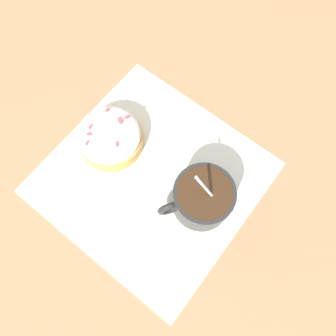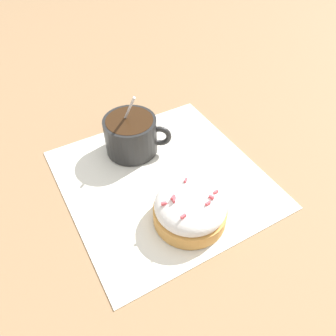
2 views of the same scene
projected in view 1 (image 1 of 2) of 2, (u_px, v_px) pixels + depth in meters
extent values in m
plane|color=#93704C|center=(152.00, 177.00, 0.51)|extent=(3.00, 3.00, 0.00)
cube|color=white|center=(152.00, 177.00, 0.51)|extent=(0.32, 0.31, 0.00)
cylinder|color=black|center=(203.00, 198.00, 0.46)|extent=(0.09, 0.09, 0.06)
cylinder|color=#331E0F|center=(205.00, 194.00, 0.44)|extent=(0.08, 0.08, 0.01)
torus|color=black|center=(170.00, 208.00, 0.46)|extent=(0.03, 0.04, 0.04)
ellipsoid|color=silver|center=(186.00, 196.00, 0.49)|extent=(0.03, 0.02, 0.01)
cylinder|color=silver|center=(212.00, 195.00, 0.43)|extent=(0.05, 0.02, 0.10)
cylinder|color=#D19347|center=(111.00, 140.00, 0.51)|extent=(0.10, 0.10, 0.02)
ellipsoid|color=white|center=(109.00, 135.00, 0.50)|extent=(0.10, 0.10, 0.04)
cube|color=#EA4C56|center=(121.00, 122.00, 0.48)|extent=(0.01, 0.01, 0.00)
cube|color=#EA4C56|center=(90.00, 128.00, 0.48)|extent=(0.00, 0.01, 0.00)
cube|color=#EA4C56|center=(117.00, 143.00, 0.47)|extent=(0.01, 0.01, 0.00)
cube|color=#EA4C56|center=(107.00, 110.00, 0.49)|extent=(0.00, 0.01, 0.00)
cube|color=#EA4C56|center=(89.00, 134.00, 0.48)|extent=(0.01, 0.01, 0.00)
cube|color=#EA4C56|center=(87.00, 143.00, 0.48)|extent=(0.00, 0.01, 0.00)
cube|color=#EA4C56|center=(119.00, 120.00, 0.48)|extent=(0.01, 0.01, 0.00)
cube|color=#EA4C56|center=(127.00, 117.00, 0.49)|extent=(0.01, 0.01, 0.00)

